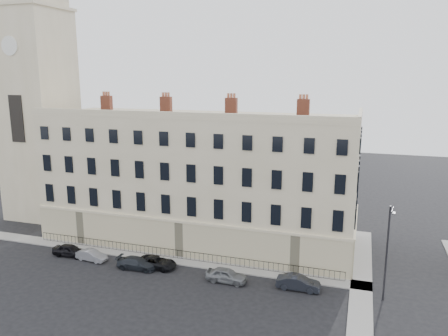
{
  "coord_description": "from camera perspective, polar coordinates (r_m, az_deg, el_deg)",
  "views": [
    {
      "loc": [
        12.27,
        -34.97,
        19.58
      ],
      "look_at": [
        -2.21,
        10.0,
        9.39
      ],
      "focal_mm": 35.0,
      "sensor_mm": 36.0,
      "label": 1
    }
  ],
  "objects": [
    {
      "name": "terrace",
      "position": [
        51.79,
        -3.29,
        -1.34
      ],
      "size": [
        36.22,
        12.22,
        17.0
      ],
      "color": "beige",
      "rests_on": "ground"
    },
    {
      "name": "railings",
      "position": [
        48.23,
        -6.09,
        -11.14
      ],
      "size": [
        35.0,
        0.04,
        0.96
      ],
      "color": "black",
      "rests_on": "ground"
    },
    {
      "name": "ground",
      "position": [
        41.92,
        -1.37,
        -15.68
      ],
      "size": [
        160.0,
        160.0,
        0.0
      ],
      "primitive_type": "plane",
      "color": "black",
      "rests_on": "ground"
    },
    {
      "name": "car_e",
      "position": [
        43.13,
        0.32,
        -13.82
      ],
      "size": [
        4.03,
        1.67,
        1.36
      ],
      "primitive_type": "imported",
      "rotation": [
        0.0,
        0.0,
        1.56
      ],
      "color": "slate",
      "rests_on": "ground"
    },
    {
      "name": "pavement_terrace",
      "position": [
        49.75,
        -10.57,
        -11.15
      ],
      "size": [
        48.0,
        2.0,
        0.12
      ],
      "primitive_type": "cube",
      "color": "gray",
      "rests_on": "ground"
    },
    {
      "name": "streetlamp",
      "position": [
        40.64,
        20.54,
        -9.94
      ],
      "size": [
        0.43,
        1.88,
        8.7
      ],
      "rotation": [
        0.0,
        0.0,
        -0.14
      ],
      "color": "#2B2B30",
      "rests_on": "ground"
    },
    {
      "name": "pavement_east_return",
      "position": [
        47.2,
        17.53,
        -12.86
      ],
      "size": [
        2.0,
        24.0,
        0.12
      ],
      "primitive_type": "cube",
      "color": "gray",
      "rests_on": "ground"
    },
    {
      "name": "car_b",
      "position": [
        49.72,
        -16.9,
        -10.86
      ],
      "size": [
        3.58,
        1.55,
        1.15
      ],
      "primitive_type": "imported",
      "rotation": [
        0.0,
        0.0,
        1.47
      ],
      "color": "gray",
      "rests_on": "ground"
    },
    {
      "name": "car_a",
      "position": [
        51.57,
        -19.49,
        -10.09
      ],
      "size": [
        3.89,
        1.66,
        1.31
      ],
      "primitive_type": "imported",
      "rotation": [
        0.0,
        0.0,
        1.6
      ],
      "color": "black",
      "rests_on": "ground"
    },
    {
      "name": "car_c",
      "position": [
        46.62,
        -11.31,
        -12.09
      ],
      "size": [
        4.29,
        1.91,
        1.22
      ],
      "primitive_type": "imported",
      "rotation": [
        0.0,
        0.0,
        1.62
      ],
      "color": "#20252B",
      "rests_on": "ground"
    },
    {
      "name": "car_d",
      "position": [
        46.57,
        -8.77,
        -12.06
      ],
      "size": [
        4.31,
        2.24,
        1.16
      ],
      "primitive_type": "imported",
      "rotation": [
        0.0,
        0.0,
        1.49
      ],
      "color": "black",
      "rests_on": "ground"
    },
    {
      "name": "car_f",
      "position": [
        42.33,
        9.68,
        -14.56
      ],
      "size": [
        4.05,
        1.43,
        1.33
      ],
      "primitive_type": "imported",
      "rotation": [
        0.0,
        0.0,
        1.58
      ],
      "color": "black",
      "rests_on": "ground"
    },
    {
      "name": "church_tower",
      "position": [
        64.7,
        -23.36,
        10.38
      ],
      "size": [
        8.0,
        8.13,
        44.0
      ],
      "color": "beige",
      "rests_on": "ground"
    }
  ]
}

